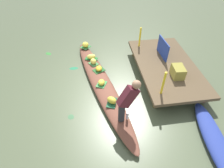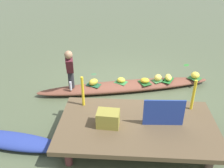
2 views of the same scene
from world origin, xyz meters
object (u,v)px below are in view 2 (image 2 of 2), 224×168
Objects in this scene: vendor_boat at (126,86)px; banana_bunch_3 at (145,80)px; banana_bunch_2 at (158,78)px; water_bottle at (71,86)px; vendor_person at (70,67)px; banana_bunch_1 at (93,82)px; banana_bunch_0 at (168,77)px; produce_crate at (108,119)px; banana_bunch_4 at (121,80)px; banana_bunch_5 at (195,75)px; market_banner at (164,113)px; moored_boat at (12,141)px.

banana_bunch_3 is (-0.54, -0.03, 0.19)m from vendor_boat.
banana_bunch_2 is 0.91× the size of water_bottle.
banana_bunch_1 is at bearing -153.76° from vendor_person.
banana_bunch_0 is at bearing -170.22° from banana_bunch_2.
water_bottle is at bearing 15.12° from banana_bunch_0.
banana_bunch_2 is 0.51× the size of produce_crate.
banana_bunch_1 reaches higher than banana_bunch_4.
water_bottle is at bearing 14.43° from banana_bunch_5.
banana_bunch_2 is 0.89× the size of banana_bunch_3.
banana_bunch_0 is at bearing 12.08° from banana_bunch_5.
water_bottle is (1.47, 0.50, 0.24)m from vendor_boat.
market_banner is at bearing 85.97° from banana_bunch_2.
banana_bunch_3 is 2.20m from market_banner.
banana_bunch_5 reaches higher than banana_bunch_3.
vendor_boat reaches higher than moored_boat.
banana_bunch_1 is at bearing 11.25° from banana_bunch_0.
banana_bunch_0 is 1.09× the size of banana_bunch_1.
banana_bunch_3 is at bearing -111.20° from produce_crate.
vendor_person is 4.78× the size of water_bottle.
banana_bunch_5 is at bearing -165.57° from water_bottle.
banana_bunch_2 is at bearing 11.45° from banana_bunch_5.
moored_boat is at bearing 57.82° from banana_bunch_1.
banana_bunch_1 is at bearing -151.84° from water_bottle.
banana_bunch_3 is 0.68m from banana_bunch_4.
banana_bunch_1 is at bearing 14.79° from banana_bunch_4.
banana_bunch_3 is 2.08m from water_bottle.
banana_bunch_2 is at bearing 9.78° from banana_bunch_0.
vendor_person is at bearing 14.57° from banana_bunch_0.
vendor_person reaches higher than produce_crate.
banana_bunch_3 reaches higher than vendor_boat.
market_banner reaches higher than banana_bunch_1.
moored_boat is 1.96× the size of vendor_person.
market_banner reaches higher than banana_bunch_5.
vendor_person is at bearing 13.91° from banana_bunch_3.
water_bottle is (1.34, 0.51, 0.05)m from banana_bunch_4.
produce_crate is at bearing 105.83° from banana_bunch_1.
banana_bunch_3 is (0.69, 0.20, -0.02)m from banana_bunch_0.
produce_crate reaches higher than banana_bunch_0.
banana_bunch_3 is 1.03× the size of water_bottle.
banana_bunch_1 is (2.13, 0.42, 0.00)m from banana_bunch_0.
banana_bunch_5 reaches higher than banana_bunch_4.
banana_bunch_4 reaches higher than vendor_boat.
vendor_person reaches higher than banana_bunch_5.
market_banner is at bearing 143.27° from vendor_person.
vendor_person reaches higher than vendor_boat.
market_banner is at bearing 144.01° from water_bottle.
water_bottle is at bearing -105.71° from moored_boat.
banana_bunch_5 is at bearing -165.88° from banana_bunch_3.
banana_bunch_1 is at bearing 11.49° from banana_bunch_2.
vendor_boat is 18.08× the size of banana_bunch_1.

